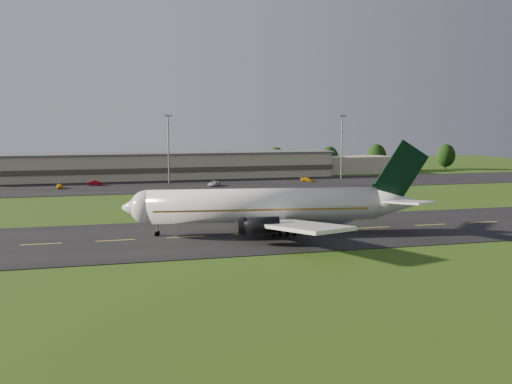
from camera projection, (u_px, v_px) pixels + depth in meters
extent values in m
plane|color=#274A12|center=(186.00, 238.00, 91.84)|extent=(360.00, 360.00, 0.00)
cube|color=black|center=(186.00, 237.00, 91.84)|extent=(220.00, 30.00, 0.10)
cube|color=black|center=(154.00, 187.00, 161.13)|extent=(260.00, 30.00, 0.10)
cylinder|color=white|center=(264.00, 205.00, 94.37)|extent=(38.41, 10.49, 5.60)
sphere|color=white|center=(147.00, 207.00, 92.21)|extent=(5.60, 5.60, 5.60)
cone|color=white|center=(135.00, 207.00, 91.99)|extent=(4.67, 5.85, 5.38)
cone|color=white|center=(395.00, 203.00, 96.93)|extent=(9.64, 6.61, 5.49)
cube|color=olive|center=(261.00, 207.00, 94.36)|extent=(35.44, 10.14, 0.28)
cube|color=black|center=(143.00, 204.00, 92.08)|extent=(2.37, 3.23, 0.65)
cube|color=white|center=(296.00, 226.00, 84.12)|extent=(12.11, 20.18, 2.20)
cube|color=white|center=(275.00, 204.00, 105.80)|extent=(15.88, 19.84, 2.20)
cube|color=white|center=(406.00, 202.00, 91.89)|extent=(6.73, 9.36, 0.91)
cube|color=white|center=(385.00, 194.00, 101.74)|extent=(8.19, 9.24, 0.91)
cube|color=black|center=(386.00, 193.00, 96.53)|extent=(5.03, 1.20, 3.00)
cube|color=black|center=(401.00, 171.00, 96.35)|extent=(9.41, 1.67, 10.55)
cylinder|color=black|center=(260.00, 225.00, 86.56)|extent=(5.90, 3.41, 2.70)
cylinder|color=black|center=(250.00, 209.00, 102.33)|extent=(5.90, 3.41, 2.70)
cube|color=#BBAB8E|center=(149.00, 166.00, 183.73)|extent=(120.00, 15.00, 8.00)
cube|color=#4C4438|center=(149.00, 169.00, 183.83)|extent=(121.00, 15.40, 1.60)
cube|color=#595B60|center=(148.00, 153.00, 183.21)|extent=(122.00, 16.00, 0.50)
cube|color=#BBAB8E|center=(348.00, 165.00, 202.64)|extent=(28.00, 11.00, 6.00)
cylinder|color=gray|center=(169.00, 150.00, 168.78)|extent=(0.44, 0.44, 20.00)
cube|color=gray|center=(168.00, 116.00, 167.51)|extent=(2.40, 1.20, 0.50)
cylinder|color=gray|center=(342.00, 148.00, 182.03)|extent=(0.44, 0.44, 20.00)
cube|color=gray|center=(342.00, 116.00, 180.76)|extent=(2.40, 1.20, 0.50)
cylinder|color=black|center=(29.00, 174.00, 185.49)|extent=(0.56, 0.56, 2.48)
ellipsoid|color=black|center=(28.00, 165.00, 185.11)|extent=(5.79, 5.79, 7.24)
cylinder|color=black|center=(276.00, 169.00, 204.21)|extent=(0.56, 0.56, 2.88)
ellipsoid|color=black|center=(276.00, 159.00, 203.77)|extent=(6.72, 6.72, 8.40)
cylinder|color=black|center=(329.00, 168.00, 208.46)|extent=(0.56, 0.56, 2.91)
ellipsoid|color=black|center=(329.00, 158.00, 208.01)|extent=(6.79, 6.79, 8.48)
cylinder|color=black|center=(376.00, 167.00, 212.57)|extent=(0.56, 0.56, 3.12)
ellipsoid|color=black|center=(376.00, 156.00, 212.09)|extent=(7.27, 7.27, 9.09)
cylinder|color=black|center=(409.00, 167.00, 215.86)|extent=(0.56, 0.56, 2.31)
ellipsoid|color=black|center=(409.00, 159.00, 215.50)|extent=(5.39, 5.39, 6.73)
cylinder|color=black|center=(445.00, 165.00, 219.68)|extent=(0.56, 0.56, 3.04)
ellipsoid|color=black|center=(446.00, 155.00, 219.21)|extent=(7.09, 7.09, 8.87)
imported|color=#EEA80E|center=(60.00, 186.00, 156.65)|extent=(2.01, 3.85, 1.25)
imported|color=maroon|center=(95.00, 183.00, 163.60)|extent=(4.44, 1.74, 1.44)
imported|color=silver|center=(214.00, 183.00, 162.70)|extent=(4.42, 5.51, 1.39)
imported|color=#EDA50D|center=(307.00, 179.00, 174.77)|extent=(4.21, 3.70, 1.17)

